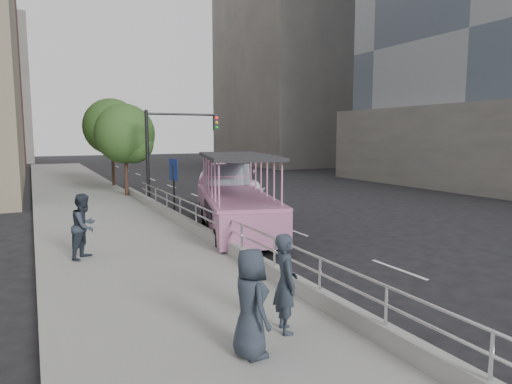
% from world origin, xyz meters
% --- Properties ---
extents(ground, '(160.00, 160.00, 0.00)m').
position_xyz_m(ground, '(0.00, 0.00, 0.00)').
color(ground, black).
extents(sidewalk, '(5.50, 80.00, 0.30)m').
position_xyz_m(sidewalk, '(-5.75, 10.00, 0.15)').
color(sidewalk, gray).
rests_on(sidewalk, ground).
extents(kerb_wall, '(0.24, 30.00, 0.36)m').
position_xyz_m(kerb_wall, '(-3.12, 2.00, 0.48)').
color(kerb_wall, '#A8A9A3').
rests_on(kerb_wall, sidewalk).
extents(guardrail, '(0.07, 22.00, 0.71)m').
position_xyz_m(guardrail, '(-3.12, 2.00, 1.14)').
color(guardrail, silver).
rests_on(guardrail, kerb_wall).
extents(duck_boat, '(4.62, 9.77, 3.16)m').
position_xyz_m(duck_boat, '(-1.10, 5.30, 1.17)').
color(duck_boat, black).
rests_on(duck_boat, ground).
extents(car, '(2.79, 4.53, 1.44)m').
position_xyz_m(car, '(2.45, 11.29, 0.72)').
color(car, white).
rests_on(car, ground).
extents(pedestrian_near, '(0.59, 0.76, 1.84)m').
position_xyz_m(pedestrian_near, '(-4.40, -4.76, 1.22)').
color(pedestrian_near, '#29313C').
rests_on(pedestrian_near, sidewalk).
extents(pedestrian_mid, '(1.14, 1.18, 1.91)m').
position_xyz_m(pedestrian_mid, '(-7.16, 2.21, 1.26)').
color(pedestrian_mid, '#29313C').
rests_on(pedestrian_mid, sidewalk).
extents(pedestrian_far, '(0.60, 0.90, 1.80)m').
position_xyz_m(pedestrian_far, '(-5.38, -5.33, 1.20)').
color(pedestrian_far, '#29313C').
rests_on(pedestrian_far, sidewalk).
extents(parking_sign, '(0.18, 0.63, 2.88)m').
position_xyz_m(parking_sign, '(-2.95, 7.47, 1.79)').
color(parking_sign, black).
rests_on(parking_sign, ground).
extents(traffic_signal, '(4.20, 0.32, 5.20)m').
position_xyz_m(traffic_signal, '(-1.70, 12.50, 3.50)').
color(traffic_signal, black).
rests_on(traffic_signal, ground).
extents(street_tree_near, '(3.52, 3.52, 5.72)m').
position_xyz_m(street_tree_near, '(-3.30, 15.93, 3.82)').
color(street_tree_near, '#332017').
rests_on(street_tree_near, ground).
extents(street_tree_far, '(3.97, 3.97, 6.45)m').
position_xyz_m(street_tree_far, '(-3.10, 21.93, 4.31)').
color(street_tree_far, '#332017').
rests_on(street_tree_far, ground).
extents(midrise_stone_a, '(20.00, 20.00, 32.00)m').
position_xyz_m(midrise_stone_a, '(26.00, 42.00, 16.00)').
color(midrise_stone_a, gray).
rests_on(midrise_stone_a, ground).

